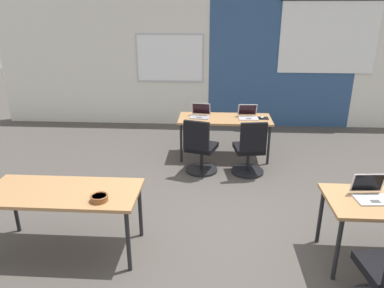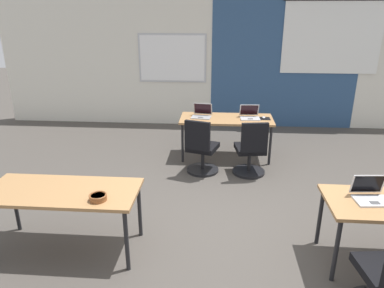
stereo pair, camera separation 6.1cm
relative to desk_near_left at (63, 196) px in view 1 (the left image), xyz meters
The scene contains 12 objects.
ground_plane 1.96m from the desk_near_left, 18.92° to the left, with size 24.00×24.00×0.00m.
back_wall_assembly 5.17m from the desk_near_left, 69.55° to the left, with size 10.00×0.27×2.80m.
desk_near_left is the anchor object (origin of this frame).
desk_far_center 3.30m from the desk_near_left, 57.99° to the left, with size 1.60×0.70×0.72m.
laptop_near_right_inner 3.14m from the desk_near_left, ahead, with size 0.35×0.31×0.23m.
laptop_far_left 3.13m from the desk_near_left, 65.11° to the left, with size 0.37×0.34×0.23m.
chair_far_left 2.50m from the desk_near_left, 56.98° to the left, with size 0.55×0.60×0.92m.
laptop_far_right 3.55m from the desk_near_left, 52.73° to the left, with size 0.35×0.33×0.22m.
mousepad_far_right 3.69m from the desk_near_left, 49.68° to the left, with size 0.22×0.19×0.00m.
mouse_far_right 3.69m from the desk_near_left, 49.68° to the left, with size 0.07×0.11×0.03m.
chair_far_right 2.98m from the desk_near_left, 44.08° to the left, with size 0.52×0.57×0.92m.
snack_bowl 0.49m from the desk_near_left, 21.72° to the right, with size 0.18×0.18×0.06m.
Camera 1 is at (-0.19, -3.84, 2.49)m, focal length 33.74 mm.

